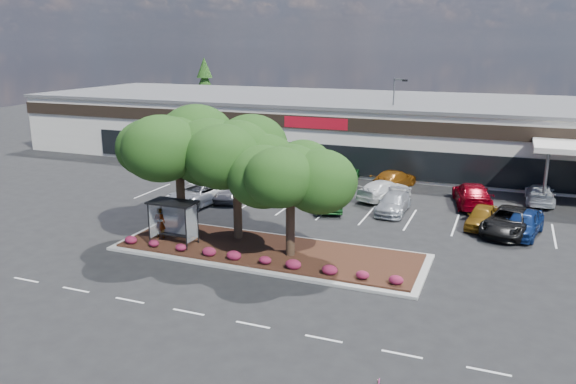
% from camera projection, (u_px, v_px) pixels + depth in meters
% --- Properties ---
extents(ground, '(160.00, 160.00, 0.00)m').
position_uv_depth(ground, '(272.00, 286.00, 27.98)').
color(ground, black).
rests_on(ground, ground).
extents(retail_store, '(80.40, 25.20, 6.25)m').
position_uv_depth(retail_store, '(403.00, 130.00, 57.61)').
color(retail_store, silver).
rests_on(retail_store, ground).
extents(landscape_island, '(18.00, 6.00, 0.26)m').
position_uv_depth(landscape_island, '(268.00, 251.00, 32.26)').
color(landscape_island, '#A3A39E').
rests_on(landscape_island, ground).
extents(lane_markings, '(33.12, 20.06, 0.01)m').
position_uv_depth(lane_markings, '(332.00, 225.00, 37.39)').
color(lane_markings, silver).
rests_on(lane_markings, ground).
extents(shrub_row, '(17.00, 0.80, 0.50)m').
position_uv_depth(shrub_row, '(252.00, 258.00, 30.27)').
color(shrub_row, maroon).
rests_on(shrub_row, landscape_island).
extents(bus_shelter, '(2.75, 1.55, 2.59)m').
position_uv_depth(bus_shelter, '(174.00, 210.00, 32.72)').
color(bus_shelter, black).
rests_on(bus_shelter, landscape_island).
extents(island_tree_west, '(7.20, 7.20, 7.89)m').
position_uv_depth(island_tree_west, '(180.00, 172.00, 33.81)').
color(island_tree_west, '#133A0E').
rests_on(island_tree_west, landscape_island).
extents(island_tree_mid, '(6.60, 6.60, 7.32)m').
position_uv_depth(island_tree_mid, '(237.00, 179.00, 33.26)').
color(island_tree_mid, '#133A0E').
rests_on(island_tree_mid, landscape_island).
extents(island_tree_east, '(5.80, 5.80, 6.50)m').
position_uv_depth(island_tree_east, '(290.00, 199.00, 30.59)').
color(island_tree_east, '#133A0E').
rests_on(island_tree_east, landscape_island).
extents(conifer_north_west, '(4.40, 4.40, 10.00)m').
position_uv_depth(conifer_north_west, '(205.00, 93.00, 78.74)').
color(conifer_north_west, '#133A0E').
rests_on(conifer_north_west, ground).
extents(person_waiting, '(0.76, 0.56, 1.92)m').
position_uv_depth(person_waiting, '(160.00, 223.00, 33.85)').
color(person_waiting, '#594C47').
rests_on(person_waiting, landscape_island).
extents(light_pole, '(1.39, 0.84, 8.70)m').
position_uv_depth(light_pole, '(393.00, 131.00, 52.03)').
color(light_pole, '#A3A39E').
rests_on(light_pole, ground).
extents(car_0, '(3.67, 6.25, 1.63)m').
position_uv_depth(car_0, '(197.00, 194.00, 41.92)').
color(car_0, white).
rests_on(car_0, ground).
extents(car_1, '(3.52, 5.54, 1.42)m').
position_uv_depth(car_1, '(232.00, 190.00, 43.53)').
color(car_1, slate).
rests_on(car_1, ground).
extents(car_3, '(3.33, 5.47, 1.70)m').
position_uv_depth(car_3, '(329.00, 197.00, 41.02)').
color(car_3, '#16481C').
rests_on(car_3, ground).
extents(car_4, '(2.00, 4.82, 1.39)m').
position_uv_depth(car_4, '(394.00, 203.00, 40.03)').
color(car_4, '#9EA2A9').
rests_on(car_4, ground).
extents(car_5, '(2.22, 4.39, 1.43)m').
position_uv_depth(car_5, '(482.00, 217.00, 36.75)').
color(car_5, brown).
rests_on(car_5, ground).
extents(car_6, '(2.87, 5.07, 1.63)m').
position_uv_depth(car_6, '(523.00, 223.00, 35.20)').
color(car_6, navy).
rests_on(car_6, ground).
extents(car_7, '(3.99, 6.25, 1.60)m').
position_uv_depth(car_7, '(510.00, 221.00, 35.54)').
color(car_7, black).
rests_on(car_7, ground).
extents(car_9, '(3.34, 5.40, 1.68)m').
position_uv_depth(car_9, '(272.00, 172.00, 49.11)').
color(car_9, silver).
rests_on(car_9, ground).
extents(car_10, '(2.53, 5.56, 1.58)m').
position_uv_depth(car_10, '(245.00, 177.00, 47.52)').
color(car_10, navy).
rests_on(car_10, ground).
extents(car_11, '(2.45, 5.95, 1.72)m').
position_uv_depth(car_11, '(340.00, 174.00, 48.20)').
color(car_11, '#154B1D').
rests_on(car_11, ground).
extents(car_12, '(3.34, 5.78, 1.58)m').
position_uv_depth(car_12, '(394.00, 179.00, 46.60)').
color(car_12, brown).
rests_on(car_12, ground).
extents(car_13, '(4.06, 5.63, 1.51)m').
position_uv_depth(car_13, '(384.00, 190.00, 43.29)').
color(car_13, white).
rests_on(car_13, ground).
extents(car_14, '(3.56, 6.30, 1.72)m').
position_uv_depth(car_14, '(472.00, 195.00, 41.57)').
color(car_14, maroon).
rests_on(car_14, ground).
extents(car_16, '(2.08, 4.97, 1.43)m').
position_uv_depth(car_16, '(540.00, 194.00, 42.29)').
color(car_16, '#B2B8BF').
rests_on(car_16, ground).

